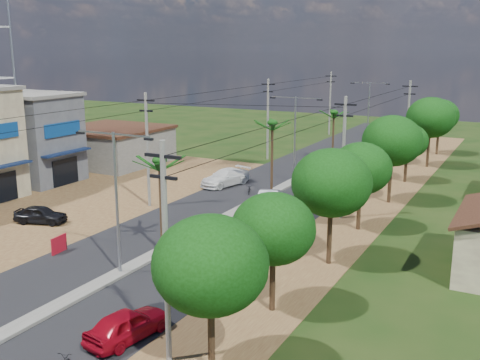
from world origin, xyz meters
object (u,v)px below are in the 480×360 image
at_px(car_silver_mid, 270,198).
at_px(car_white_far, 225,178).
at_px(car_red_near, 128,325).
at_px(roadside_sign, 59,245).
at_px(car_parked_dark, 41,215).

height_order(car_silver_mid, car_white_far, car_white_far).
height_order(car_red_near, car_white_far, car_white_far).
relative_size(car_silver_mid, roadside_sign, 3.20).
relative_size(car_red_near, roadside_sign, 3.03).
distance_m(car_white_far, roadside_sign, 19.86).
height_order(car_white_far, roadside_sign, car_white_far).
xyz_separation_m(car_silver_mid, car_white_far, (-6.50, 4.29, 0.05)).
xyz_separation_m(car_red_near, car_silver_mid, (-3.48, 21.91, 0.01)).
relative_size(car_silver_mid, car_parked_dark, 1.13).
distance_m(car_parked_dark, roadside_sign, 6.77).
relative_size(car_white_far, car_parked_dark, 1.37).
xyz_separation_m(car_red_near, roadside_sign, (-10.48, 6.35, -0.14)).
xyz_separation_m(car_silver_mid, car_parked_dark, (-12.62, -11.79, -0.06)).
xyz_separation_m(car_white_far, roadside_sign, (-0.50, -19.85, -0.20)).
bearing_deg(roadside_sign, car_white_far, 83.38).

